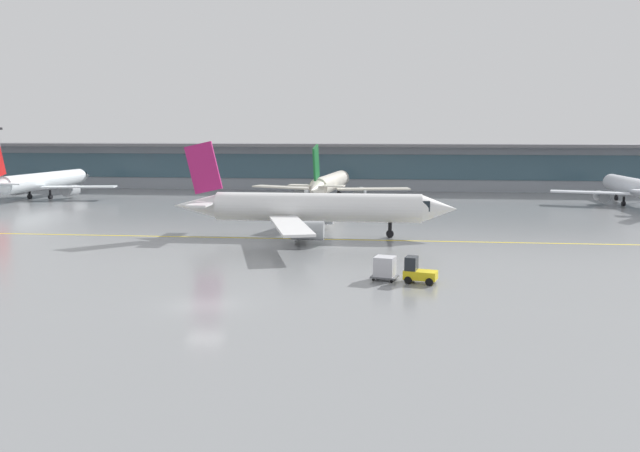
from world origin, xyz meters
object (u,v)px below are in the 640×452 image
gate_airplane_0 (44,181)px  cargo_dolly_lead (385,267)px  gate_airplane_1 (330,183)px  gate_airplane_2 (634,188)px  apron_light_mast_0 (0,155)px  taxiing_regional_jet (314,208)px  baggage_tug (418,272)px

gate_airplane_0 → cargo_dolly_lead: bearing=-128.0°
gate_airplane_1 → gate_airplane_2: size_ratio=1.05×
gate_airplane_1 → apron_light_mast_0: apron_light_mast_0 is taller
gate_airplane_2 → apron_light_mast_0: size_ratio=2.26×
gate_airplane_2 → taxiing_regional_jet: size_ratio=0.88×
gate_airplane_1 → baggage_tug: (12.87, -60.41, -2.14)m
gate_airplane_0 → gate_airplane_1: (52.38, 2.25, -0.04)m
gate_airplane_0 → baggage_tug: bearing=-127.1°
gate_airplane_2 → cargo_dolly_lead: bearing=144.8°
gate_airplane_1 → cargo_dolly_lead: (10.22, -59.76, -1.98)m
gate_airplane_0 → baggage_tug: size_ratio=10.82×
taxiing_regional_jet → baggage_tug: size_ratio=11.55×
gate_airplane_0 → cargo_dolly_lead: 85.03m
taxiing_regional_jet → cargo_dolly_lead: size_ratio=13.63×
baggage_tug → cargo_dolly_lead: (-2.65, 0.66, 0.16)m
taxiing_regional_jet → baggage_tug: taxiing_regional_jet is taller
gate_airplane_1 → taxiing_regional_jet: taxiing_regional_jet is taller
gate_airplane_2 → baggage_tug: bearing=146.9°
taxiing_regional_jet → baggage_tug: (11.02, -21.64, -2.40)m
gate_airplane_0 → apron_light_mast_0: size_ratio=2.39×
cargo_dolly_lead → apron_light_mast_0: apron_light_mast_0 is taller
taxiing_regional_jet → cargo_dolly_lead: bearing=-68.7°
gate_airplane_1 → cargo_dolly_lead: 60.66m
taxiing_regional_jet → cargo_dolly_lead: (8.37, -20.99, -2.24)m
baggage_tug → cargo_dolly_lead: size_ratio=1.18×
apron_light_mast_0 → gate_airplane_2: bearing=-7.1°
gate_airplane_1 → apron_light_mast_0: 72.05m
gate_airplane_1 → gate_airplane_2: (50.58, -1.83, -0.12)m
taxiing_regional_jet → apron_light_mast_0: apron_light_mast_0 is taller
taxiing_regional_jet → gate_airplane_1: bearing=92.3°
baggage_tug → apron_light_mast_0: (-83.57, 73.64, 6.25)m
gate_airplane_2 → apron_light_mast_0: bearing=82.6°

